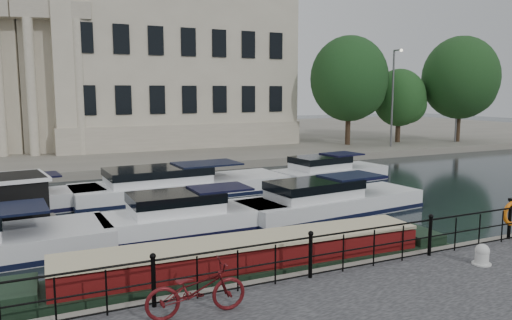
{
  "coord_description": "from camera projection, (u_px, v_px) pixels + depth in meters",
  "views": [
    {
      "loc": [
        -6.45,
        -12.6,
        5.25
      ],
      "look_at": [
        0.5,
        2.0,
        3.0
      ],
      "focal_mm": 35.0,
      "sensor_mm": 36.0,
      "label": 1
    }
  ],
  "objects": [
    {
      "name": "civic_building",
      "position": [
        83.0,
        70.0,
        44.37
      ],
      "size": [
        53.55,
        31.84,
        16.85
      ],
      "color": "#ADA38C",
      "rests_on": "far_bank"
    },
    {
      "name": "cabin_cruisers",
      "position": [
        177.0,
        203.0,
        21.79
      ],
      "size": [
        25.75,
        10.24,
        1.99
      ],
      "color": "silver",
      "rests_on": "ground_plane"
    },
    {
      "name": "life_ring_post",
      "position": [
        512.0,
        214.0,
        15.81
      ],
      "size": [
        0.81,
        0.21,
        1.32
      ],
      "color": "black",
      "rests_on": "near_quay"
    },
    {
      "name": "railing",
      "position": [
        311.0,
        253.0,
        12.56
      ],
      "size": [
        24.14,
        0.14,
        1.22
      ],
      "color": "black",
      "rests_on": "near_quay"
    },
    {
      "name": "harbour_hut",
      "position": [
        12.0,
        207.0,
        18.65
      ],
      "size": [
        3.74,
        3.25,
        2.21
      ],
      "rotation": [
        0.0,
        0.0,
        0.13
      ],
      "color": "#6B665B",
      "rests_on": "ground_plane"
    },
    {
      "name": "mooring_bollard",
      "position": [
        482.0,
        255.0,
        13.58
      ],
      "size": [
        0.51,
        0.51,
        0.57
      ],
      "color": "beige",
      "rests_on": "near_quay"
    },
    {
      "name": "bicycle",
      "position": [
        196.0,
        289.0,
        10.46
      ],
      "size": [
        2.2,
        0.88,
        1.13
      ],
      "primitive_type": "imported",
      "rotation": [
        0.0,
        0.0,
        1.51
      ],
      "color": "#4E0D10",
      "rests_on": "near_quay"
    },
    {
      "name": "lamp_posts",
      "position": [
        427.0,
        96.0,
        43.65
      ],
      "size": [
        8.24,
        1.55,
        8.07
      ],
      "color": "#59595B",
      "rests_on": "far_bank"
    },
    {
      "name": "narrowboat",
      "position": [
        248.0,
        268.0,
        13.88
      ],
      "size": [
        13.05,
        2.27,
        1.48
      ],
      "rotation": [
        0.0,
        0.0,
        -0.04
      ],
      "color": "black",
      "rests_on": "ground_plane"
    },
    {
      "name": "far_bank",
      "position": [
        92.0,
        141.0,
        49.57
      ],
      "size": [
        120.0,
        42.0,
        0.55
      ],
      "primitive_type": "cube",
      "color": "#6B665B",
      "rests_on": "ground_plane"
    },
    {
      "name": "ground_plane",
      "position": [
        270.0,
        270.0,
        14.73
      ],
      "size": [
        160.0,
        160.0,
        0.0
      ],
      "primitive_type": "plane",
      "color": "black",
      "rests_on": "ground"
    },
    {
      "name": "trees",
      "position": [
        409.0,
        84.0,
        44.62
      ],
      "size": [
        17.61,
        8.99,
        9.68
      ],
      "color": "black",
      "rests_on": "far_bank"
    }
  ]
}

